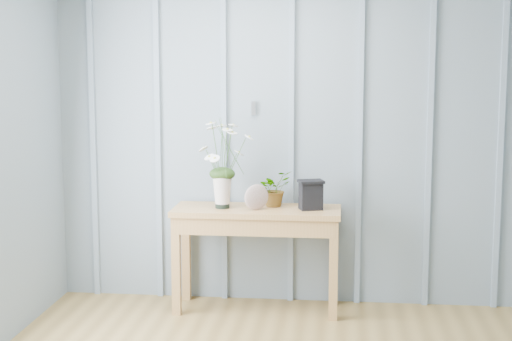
# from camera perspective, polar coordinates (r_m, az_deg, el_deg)

# --- Properties ---
(room_shell) EXTENTS (4.00, 4.50, 2.50)m
(room_shell) POSITION_cam_1_polar(r_m,az_deg,el_deg) (4.41, 4.79, 10.37)
(room_shell) COLOR gray
(room_shell) RESTS_ON ground
(sideboard) EXTENTS (1.20, 0.45, 0.75)m
(sideboard) POSITION_cam_1_polar(r_m,az_deg,el_deg) (5.64, 0.06, -3.90)
(sideboard) COLOR #AF7D44
(sideboard) RESTS_ON ground
(daisy_vase) EXTENTS (0.45, 0.35, 0.64)m
(daisy_vase) POSITION_cam_1_polar(r_m,az_deg,el_deg) (5.57, -2.48, 1.32)
(daisy_vase) COLOR black
(daisy_vase) RESTS_ON sideboard
(spider_plant) EXTENTS (0.31, 0.31, 0.26)m
(spider_plant) POSITION_cam_1_polar(r_m,az_deg,el_deg) (5.68, 1.35, -1.32)
(spider_plant) COLOR #1C3712
(spider_plant) RESTS_ON sideboard
(felt_disc_vessel) EXTENTS (0.19, 0.14, 0.19)m
(felt_disc_vessel) POSITION_cam_1_polar(r_m,az_deg,el_deg) (5.53, 0.03, -1.95)
(felt_disc_vessel) COLOR brown
(felt_disc_vessel) RESTS_ON sideboard
(carved_box) EXTENTS (0.20, 0.18, 0.21)m
(carved_box) POSITION_cam_1_polar(r_m,az_deg,el_deg) (5.56, 4.00, -1.75)
(carved_box) COLOR black
(carved_box) RESTS_ON sideboard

